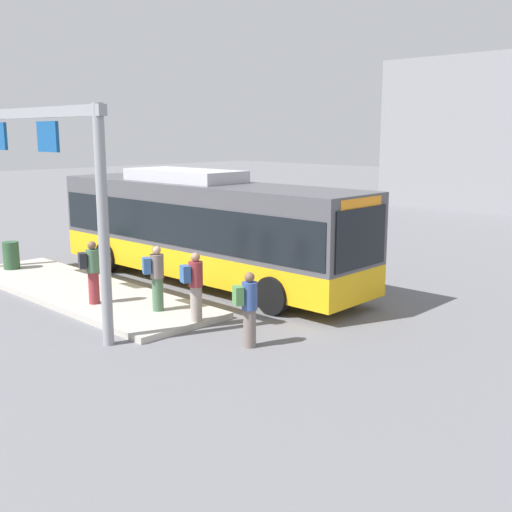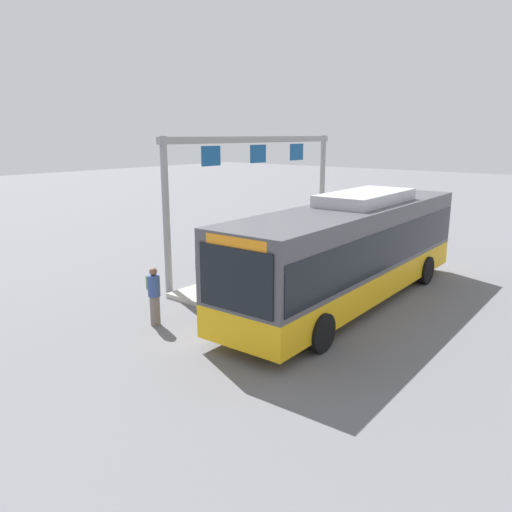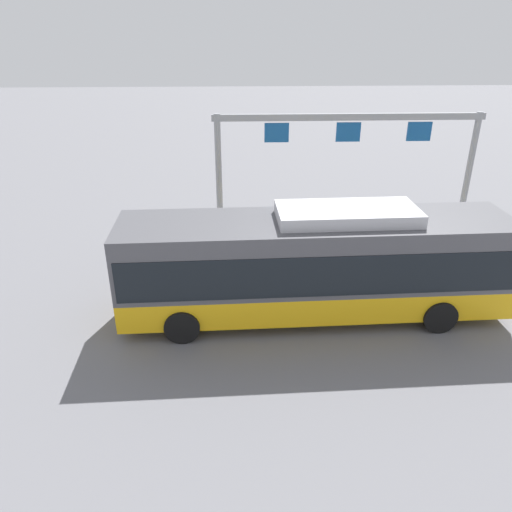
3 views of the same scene
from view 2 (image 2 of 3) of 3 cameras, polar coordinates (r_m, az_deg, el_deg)
ground_plane at (r=16.57m, az=10.52°, el=-5.10°), size 120.00×120.00×0.00m
platform_curb at (r=19.53m, az=3.76°, el=-1.77°), size 10.00×2.80×0.16m
bus_main at (r=16.09m, az=10.81°, el=1.04°), size 11.49×2.93×3.46m
person_boarding at (r=14.41m, az=-11.47°, el=-4.28°), size 0.50×0.60×1.67m
person_waiting_near at (r=16.54m, az=-2.75°, el=-1.11°), size 0.51×0.60×1.67m
person_waiting_mid at (r=15.51m, az=-5.90°, el=-2.17°), size 0.46×0.59×1.67m
person_waiting_far at (r=18.31m, az=-0.94°, el=0.35°), size 0.47×0.60×1.67m
platform_sign_gantry at (r=20.33m, az=0.24°, el=9.51°), size 10.10×0.24×5.20m
trash_bin at (r=22.77m, az=9.20°, el=1.68°), size 0.52×0.52×0.90m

